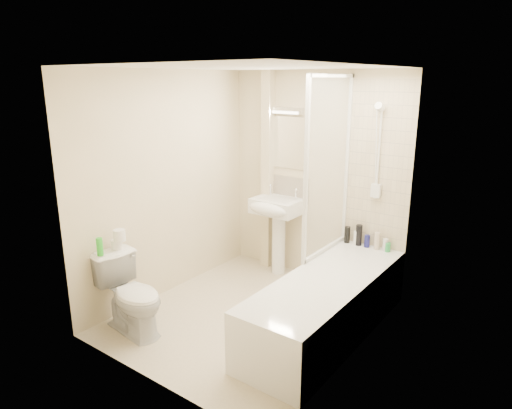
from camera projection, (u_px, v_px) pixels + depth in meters
The scene contains 26 objects.
floor at pixel (249, 317), 4.57m from camera, with size 2.50×2.50×0.00m, color beige.
wall_back at pixel (315, 178), 5.22m from camera, with size 2.20×0.02×2.40m, color beige.
wall_left at pixel (167, 185), 4.88m from camera, with size 0.02×2.50×2.40m, color beige.
wall_right at pixel (359, 222), 3.62m from camera, with size 0.02×2.50×2.40m, color beige.
ceiling at pixel (248, 67), 3.93m from camera, with size 2.20×2.50×0.02m, color white.
tile_back at pixel (379, 166), 4.72m from camera, with size 0.70×0.01×1.75m, color beige.
tile_right at pixel (370, 190), 3.72m from camera, with size 0.01×2.10×1.75m, color beige.
pipe_boxing at pixel (268, 173), 5.53m from camera, with size 0.12×0.12×2.40m, color beige.
splashback at pixel (287, 188), 5.47m from camera, with size 0.60×0.01×0.30m, color beige.
mirror at pixel (287, 143), 5.32m from camera, with size 0.46×0.01×0.60m, color white.
strip_light at pixel (287, 111), 5.20m from camera, with size 0.42×0.07×0.07m, color silver.
bathtub at pixel (327, 304), 4.22m from camera, with size 0.70×2.10×0.55m.
shower_screen at pixel (329, 167), 4.57m from camera, with size 0.04×0.92×1.80m.
shower_fixture at pixel (378, 155), 4.65m from camera, with size 0.10×0.16×0.99m.
pedestal_sink at pixel (276, 215), 5.37m from camera, with size 0.56×0.50×1.07m.
bottle_black_a at pixel (347, 235), 5.02m from camera, with size 0.06×0.06×0.18m, color black.
bottle_white_a at pixel (356, 238), 4.97m from camera, with size 0.06×0.06×0.15m, color white.
bottle_black_b at pixel (359, 235), 4.94m from camera, with size 0.07×0.07×0.23m, color black.
bottle_blue at pixel (367, 241), 4.90m from camera, with size 0.06×0.06×0.13m, color navy.
bottle_cream at pixel (377, 241), 4.83m from camera, with size 0.06×0.06×0.18m, color beige.
bottle_white_b at pixel (385, 245), 4.78m from camera, with size 0.06×0.06×0.13m, color silver.
bottle_green at pixel (388, 247), 4.77m from camera, with size 0.06×0.06×0.10m, color green.
toilet at pixel (132, 295), 4.22m from camera, with size 0.77×0.50×0.74m, color white.
toilet_roll_lower at pixel (117, 245), 4.32m from camera, with size 0.11×0.11×0.09m, color white.
toilet_roll_upper at pixel (119, 235), 4.26m from camera, with size 0.11×0.11×0.11m, color white.
green_bottle at pixel (100, 247), 4.16m from camera, with size 0.06×0.06×0.17m, color green.
Camera 1 is at (2.49, -3.26, 2.30)m, focal length 32.00 mm.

